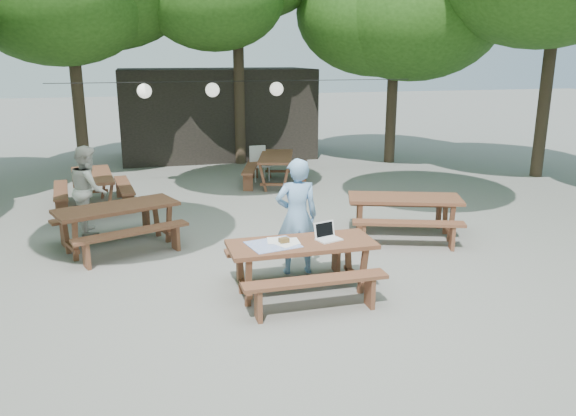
{
  "coord_description": "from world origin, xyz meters",
  "views": [
    {
      "loc": [
        -2.05,
        -7.83,
        3.21
      ],
      "look_at": [
        0.02,
        -0.18,
        1.05
      ],
      "focal_mm": 35.0,
      "sensor_mm": 36.0,
      "label": 1
    }
  ],
  "objects_px": {
    "main_picnic_table": "(301,267)",
    "picnic_table_nw": "(118,226)",
    "woman": "(297,217)",
    "second_person": "(89,189)",
    "plastic_chair": "(260,171)"
  },
  "relations": [
    {
      "from": "main_picnic_table",
      "to": "second_person",
      "type": "distance_m",
      "value": 4.83
    },
    {
      "from": "main_picnic_table",
      "to": "plastic_chair",
      "type": "height_order",
      "value": "plastic_chair"
    },
    {
      "from": "picnic_table_nw",
      "to": "plastic_chair",
      "type": "relative_size",
      "value": 2.59
    },
    {
      "from": "main_picnic_table",
      "to": "picnic_table_nw",
      "type": "distance_m",
      "value": 3.64
    },
    {
      "from": "second_person",
      "to": "plastic_chair",
      "type": "xyz_separation_m",
      "value": [
        4.01,
        3.56,
        -0.56
      ]
    },
    {
      "from": "picnic_table_nw",
      "to": "main_picnic_table",
      "type": "bearing_deg",
      "value": -67.63
    },
    {
      "from": "picnic_table_nw",
      "to": "woman",
      "type": "xyz_separation_m",
      "value": [
        2.64,
        -1.88,
        0.5
      ]
    },
    {
      "from": "woman",
      "to": "main_picnic_table",
      "type": "bearing_deg",
      "value": 83.08
    },
    {
      "from": "picnic_table_nw",
      "to": "plastic_chair",
      "type": "distance_m",
      "value": 5.83
    },
    {
      "from": "plastic_chair",
      "to": "picnic_table_nw",
      "type": "bearing_deg",
      "value": -132.78
    },
    {
      "from": "plastic_chair",
      "to": "second_person",
      "type": "bearing_deg",
      "value": -144.33
    },
    {
      "from": "second_person",
      "to": "plastic_chair",
      "type": "distance_m",
      "value": 5.39
    },
    {
      "from": "main_picnic_table",
      "to": "woman",
      "type": "height_order",
      "value": "woman"
    },
    {
      "from": "woman",
      "to": "plastic_chair",
      "type": "relative_size",
      "value": 1.96
    },
    {
      "from": "picnic_table_nw",
      "to": "woman",
      "type": "bearing_deg",
      "value": -56.08
    }
  ]
}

